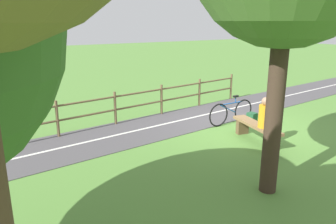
% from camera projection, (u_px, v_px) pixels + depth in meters
% --- Properties ---
extents(ground_plane, '(80.00, 80.00, 0.00)m').
position_uv_depth(ground_plane, '(241.00, 126.00, 10.43)').
color(ground_plane, '#548438').
extents(paved_path, '(4.97, 36.07, 0.02)m').
position_uv_depth(paved_path, '(108.00, 137.00, 9.41)').
color(paved_path, '#4C494C').
rests_on(paved_path, ground_plane).
extents(path_centre_line, '(2.48, 31.92, 0.00)m').
position_uv_depth(path_centre_line, '(108.00, 137.00, 9.40)').
color(path_centre_line, silver).
rests_on(path_centre_line, paved_path).
extents(bench, '(1.90, 0.80, 0.51)m').
position_uv_depth(bench, '(256.00, 129.00, 9.03)').
color(bench, brown).
rests_on(bench, ground_plane).
extents(person_seated, '(0.39, 0.39, 0.82)m').
position_uv_depth(person_seated, '(265.00, 114.00, 8.61)').
color(person_seated, orange).
rests_on(person_seated, bench).
extents(bicycle, '(0.08, 1.83, 0.93)m').
position_uv_depth(bicycle, '(231.00, 112.00, 10.58)').
color(bicycle, black).
rests_on(bicycle, ground_plane).
extents(backpack, '(0.30, 0.32, 0.38)m').
position_uv_depth(backpack, '(252.00, 119.00, 10.60)').
color(backpack, '#1E4C2D').
rests_on(backpack, ground_plane).
extents(fence_roadside, '(1.71, 15.21, 1.08)m').
position_uv_depth(fence_roadside, '(57.00, 116.00, 9.31)').
color(fence_roadside, brown).
rests_on(fence_roadside, ground_plane).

